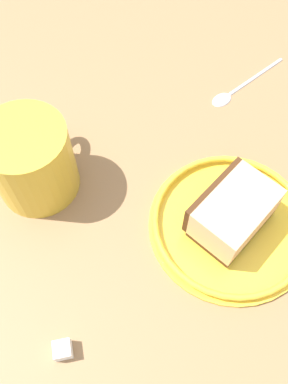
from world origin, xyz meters
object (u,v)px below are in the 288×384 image
cake_slice (233,212)px  tea_mug (32,160)px  small_plate (230,224)px  sugar_cube (63,350)px  teaspoon (235,90)px

cake_slice → tea_mug: 22.37cm
small_plate → tea_mug: tea_mug is taller
tea_mug → sugar_cube: size_ratio=6.56×
small_plate → tea_mug: (19.46, 11.41, 4.07)cm
small_plate → sugar_cube: 21.76cm
tea_mug → teaspoon: (-7.12, -27.41, -4.46)cm
tea_mug → sugar_cube: 19.91cm
small_plate → sugar_cube: bearing=82.6°
sugar_cube → cake_slice: bearing=-96.7°
teaspoon → sugar_cube: 38.76cm
teaspoon → sugar_cube: bearing=104.2°
tea_mug → sugar_cube: (-16.65, 10.16, -3.97)cm
small_plate → teaspoon: bearing=-52.4°
cake_slice → sugar_cube: size_ratio=5.48×
cake_slice → tea_mug: tea_mug is taller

